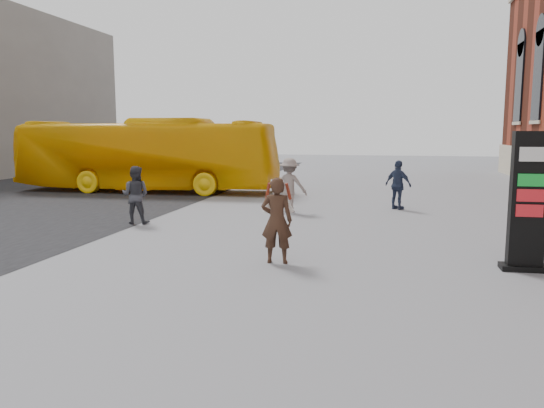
% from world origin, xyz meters
% --- Properties ---
extents(ground, '(100.00, 100.00, 0.00)m').
position_xyz_m(ground, '(0.00, 0.00, 0.00)').
color(ground, '#9E9EA3').
extents(info_pylon, '(0.88, 0.45, 2.72)m').
position_xyz_m(info_pylon, '(4.74, 1.11, 1.36)').
color(info_pylon, black).
rests_on(info_pylon, ground).
extents(woman, '(0.71, 0.65, 1.78)m').
position_xyz_m(woman, '(-0.13, 0.66, 0.91)').
color(woman, '#382318').
rests_on(woman, ground).
extents(bus, '(11.74, 2.99, 3.25)m').
position_xyz_m(bus, '(-8.46, 12.23, 1.63)').
color(bus, '#F4B608').
rests_on(bus, road).
extents(pedestrian_a, '(0.88, 0.72, 1.70)m').
position_xyz_m(pedestrian_a, '(-5.14, 4.37, 0.85)').
color(pedestrian_a, '#3A3A42').
rests_on(pedestrian_a, ground).
extents(pedestrian_b, '(1.19, 0.70, 1.81)m').
position_xyz_m(pedestrian_b, '(-1.12, 7.51, 0.91)').
color(pedestrian_b, gray).
rests_on(pedestrian_b, ground).
extents(pedestrian_c, '(1.06, 0.90, 1.71)m').
position_xyz_m(pedestrian_c, '(2.46, 8.94, 0.85)').
color(pedestrian_c, '#2B3551').
rests_on(pedestrian_c, ground).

